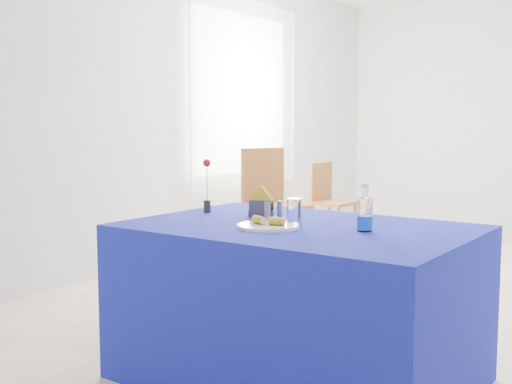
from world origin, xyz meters
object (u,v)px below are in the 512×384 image
plate (269,226)px  chair_win_a (270,196)px  blue_table (298,303)px  chair_win_b (328,196)px  water_bottle (365,215)px

plate → chair_win_a: (-1.56, 2.33, -0.17)m
blue_table → chair_win_b: 3.77m
chair_win_a → chair_win_b: bearing=21.3°
water_bottle → chair_win_a: bearing=132.4°
water_bottle → chair_win_b: water_bottle is taller
plate → water_bottle: bearing=22.6°
plate → blue_table: plate is taller
chair_win_a → chair_win_b: 1.19m
plate → blue_table: size_ratio=0.18×
chair_win_b → chair_win_a: bearing=-172.3°
blue_table → chair_win_a: size_ratio=1.55×
water_bottle → chair_win_a: chair_win_a is taller
blue_table → chair_win_a: chair_win_a is taller
blue_table → water_bottle: bearing=4.5°
plate → chair_win_a: 2.81m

